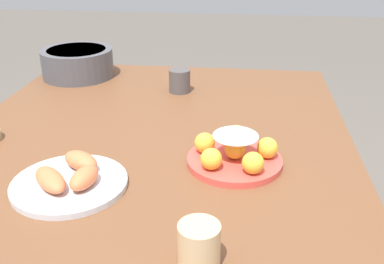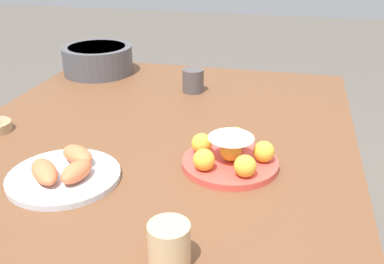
# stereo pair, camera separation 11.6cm
# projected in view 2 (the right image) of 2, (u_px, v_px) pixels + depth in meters

# --- Properties ---
(dining_table) EXTENTS (1.25, 1.08, 0.75)m
(dining_table) POSITION_uv_depth(u_px,v_px,m) (161.00, 157.00, 1.31)
(dining_table) COLOR brown
(dining_table) RESTS_ON ground_plane
(cake_plate) EXTENTS (0.23, 0.23, 0.08)m
(cake_plate) POSITION_uv_depth(u_px,v_px,m) (230.00, 155.00, 1.07)
(cake_plate) COLOR #E04C42
(cake_plate) RESTS_ON dining_table
(serving_bowl) EXTENTS (0.27, 0.27, 0.10)m
(serving_bowl) POSITION_uv_depth(u_px,v_px,m) (98.00, 59.00, 1.73)
(serving_bowl) COLOR #4C4C51
(serving_bowl) RESTS_ON dining_table
(seafood_platter) EXTENTS (0.26, 0.26, 0.05)m
(seafood_platter) POSITION_uv_depth(u_px,v_px,m) (64.00, 172.00, 1.02)
(seafood_platter) COLOR silver
(seafood_platter) RESTS_ON dining_table
(cup_near) EXTENTS (0.07, 0.07, 0.08)m
(cup_near) POSITION_uv_depth(u_px,v_px,m) (169.00, 245.00, 0.75)
(cup_near) COLOR #DBB27F
(cup_near) RESTS_ON dining_table
(cup_far) EXTENTS (0.07, 0.07, 0.08)m
(cup_far) POSITION_uv_depth(u_px,v_px,m) (193.00, 81.00, 1.54)
(cup_far) COLOR #4C4747
(cup_far) RESTS_ON dining_table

